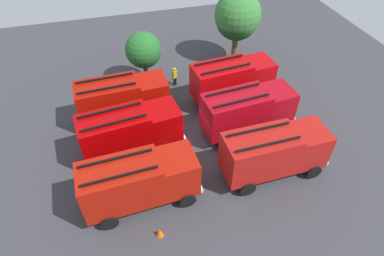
{
  "coord_description": "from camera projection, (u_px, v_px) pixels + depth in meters",
  "views": [
    {
      "loc": [
        -4.71,
        -17.0,
        17.82
      ],
      "look_at": [
        0.0,
        0.0,
        1.4
      ],
      "focal_mm": 30.32,
      "sensor_mm": 36.0,
      "label": 1
    }
  ],
  "objects": [
    {
      "name": "ground_plane",
      "position": [
        192.0,
        141.0,
        25.05
      ],
      "size": [
        49.32,
        49.32,
        0.0
      ],
      "primitive_type": "plane",
      "color": "#38383D"
    },
    {
      "name": "fire_truck_0",
      "position": [
        139.0,
        180.0,
        19.58
      ],
      "size": [
        7.33,
        3.1,
        3.88
      ],
      "rotation": [
        0.0,
        0.0,
        0.06
      ],
      "color": "#AA1508",
      "rests_on": "ground"
    },
    {
      "name": "fire_truck_1",
      "position": [
        274.0,
        151.0,
        21.34
      ],
      "size": [
        7.26,
        2.89,
        3.88
      ],
      "rotation": [
        0.0,
        0.0,
        0.02
      ],
      "color": "#B01611",
      "rests_on": "ground"
    },
    {
      "name": "fire_truck_2",
      "position": [
        130.0,
        130.0,
        22.81
      ],
      "size": [
        7.43,
        3.43,
        3.88
      ],
      "rotation": [
        0.0,
        0.0,
        0.12
      ],
      "color": "#AE0304",
      "rests_on": "ground"
    },
    {
      "name": "fire_truck_3",
      "position": [
        248.0,
        110.0,
        24.48
      ],
      "size": [
        7.39,
        3.28,
        3.88
      ],
      "rotation": [
        0.0,
        0.0,
        0.09
      ],
      "color": "#A90914",
      "rests_on": "ground"
    },
    {
      "name": "fire_truck_4",
      "position": [
        123.0,
        98.0,
        25.53
      ],
      "size": [
        7.31,
        3.04,
        3.88
      ],
      "rotation": [
        0.0,
        0.0,
        0.05
      ],
      "color": "#AA0F06",
      "rests_on": "ground"
    },
    {
      "name": "fire_truck_5",
      "position": [
        232.0,
        79.0,
        27.46
      ],
      "size": [
        7.42,
        3.36,
        3.88
      ],
      "rotation": [
        0.0,
        0.0,
        0.11
      ],
      "color": "#B9070A",
      "rests_on": "ground"
    },
    {
      "name": "firefighter_0",
      "position": [
        110.0,
        95.0,
        27.69
      ],
      "size": [
        0.47,
        0.34,
        1.8
      ],
      "rotation": [
        0.0,
        0.0,
        1.82
      ],
      "color": "black",
      "rests_on": "ground"
    },
    {
      "name": "firefighter_1",
      "position": [
        175.0,
        76.0,
        29.82
      ],
      "size": [
        0.48,
        0.41,
        1.8
      ],
      "rotation": [
        0.0,
        0.0,
        2.05
      ],
      "color": "black",
      "rests_on": "ground"
    },
    {
      "name": "firefighter_2",
      "position": [
        225.0,
        75.0,
        30.02
      ],
      "size": [
        0.38,
        0.48,
        1.73
      ],
      "rotation": [
        0.0,
        0.0,
        5.9
      ],
      "color": "black",
      "rests_on": "ground"
    },
    {
      "name": "tree_0",
      "position": [
        143.0,
        50.0,
        28.6
      ],
      "size": [
        3.23,
        3.23,
        5.0
      ],
      "color": "brown",
      "rests_on": "ground"
    },
    {
      "name": "tree_1",
      "position": [
        237.0,
        19.0,
        31.03
      ],
      "size": [
        4.16,
        4.16,
        6.45
      ],
      "color": "brown",
      "rests_on": "ground"
    },
    {
      "name": "tree_2",
      "position": [
        238.0,
        15.0,
        30.84
      ],
      "size": [
        4.48,
        4.48,
        6.94
      ],
      "color": "brown",
      "rests_on": "ground"
    },
    {
      "name": "traffic_cone_0",
      "position": [
        160.0,
        232.0,
        19.08
      ],
      "size": [
        0.45,
        0.45,
        0.64
      ],
      "primitive_type": "cone",
      "color": "#F2600C",
      "rests_on": "ground"
    }
  ]
}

